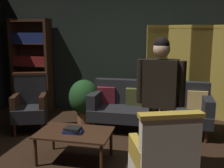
{
  "coord_description": "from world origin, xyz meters",
  "views": [
    {
      "loc": [
        0.9,
        -3.27,
        1.75
      ],
      "look_at": [
        0.0,
        0.8,
        0.95
      ],
      "focal_mm": 43.08,
      "sensor_mm": 36.0,
      "label": 1
    }
  ],
  "objects_px": {
    "potted_plant": "(84,99)",
    "armchair_wing_left": "(30,104)",
    "bookshelf": "(32,63)",
    "book_navy_cloth": "(73,131)",
    "standing_figure": "(160,93)",
    "book_black_cloth": "(73,129)",
    "velvet_couch": "(149,105)",
    "folding_screen": "(189,71)",
    "armchair_gilt_accent": "(163,161)",
    "coffee_table": "(75,135)"
  },
  "relations": [
    {
      "from": "potted_plant",
      "to": "armchair_wing_left",
      "type": "bearing_deg",
      "value": -147.47
    },
    {
      "from": "bookshelf",
      "to": "book_navy_cloth",
      "type": "xyz_separation_m",
      "value": [
        1.79,
        -2.22,
        -0.64
      ]
    },
    {
      "from": "standing_figure",
      "to": "book_black_cloth",
      "type": "bearing_deg",
      "value": 178.76
    },
    {
      "from": "bookshelf",
      "to": "book_navy_cloth",
      "type": "distance_m",
      "value": 2.93
    },
    {
      "from": "velvet_couch",
      "to": "standing_figure",
      "type": "xyz_separation_m",
      "value": [
        0.24,
        -1.51,
        0.57
      ]
    },
    {
      "from": "folding_screen",
      "to": "bookshelf",
      "type": "height_order",
      "value": "bookshelf"
    },
    {
      "from": "velvet_couch",
      "to": "armchair_gilt_accent",
      "type": "height_order",
      "value": "armchair_gilt_accent"
    },
    {
      "from": "velvet_couch",
      "to": "book_black_cloth",
      "type": "xyz_separation_m",
      "value": [
        -0.91,
        -1.49,
        0.02
      ]
    },
    {
      "from": "folding_screen",
      "to": "armchair_gilt_accent",
      "type": "height_order",
      "value": "folding_screen"
    },
    {
      "from": "book_navy_cloth",
      "to": "book_black_cloth",
      "type": "bearing_deg",
      "value": -90.0
    },
    {
      "from": "coffee_table",
      "to": "book_navy_cloth",
      "type": "distance_m",
      "value": 0.08
    },
    {
      "from": "bookshelf",
      "to": "book_black_cloth",
      "type": "distance_m",
      "value": 2.92
    },
    {
      "from": "book_black_cloth",
      "to": "velvet_couch",
      "type": "bearing_deg",
      "value": 58.63
    },
    {
      "from": "standing_figure",
      "to": "book_navy_cloth",
      "type": "height_order",
      "value": "standing_figure"
    },
    {
      "from": "coffee_table",
      "to": "standing_figure",
      "type": "distance_m",
      "value": 1.31
    },
    {
      "from": "potted_plant",
      "to": "bookshelf",
      "type": "bearing_deg",
      "value": 154.14
    },
    {
      "from": "bookshelf",
      "to": "coffee_table",
      "type": "xyz_separation_m",
      "value": [
        1.8,
        -2.19,
        -0.71
      ]
    },
    {
      "from": "armchair_gilt_accent",
      "to": "armchair_wing_left",
      "type": "height_order",
      "value": "same"
    },
    {
      "from": "armchair_wing_left",
      "to": "potted_plant",
      "type": "bearing_deg",
      "value": 32.53
    },
    {
      "from": "standing_figure",
      "to": "armchair_wing_left",
      "type": "bearing_deg",
      "value": 156.45
    },
    {
      "from": "velvet_couch",
      "to": "book_navy_cloth",
      "type": "xyz_separation_m",
      "value": [
        -0.91,
        -1.49,
        -0.02
      ]
    },
    {
      "from": "armchair_wing_left",
      "to": "velvet_couch",
      "type": "bearing_deg",
      "value": 13.43
    },
    {
      "from": "standing_figure",
      "to": "book_black_cloth",
      "type": "xyz_separation_m",
      "value": [
        -1.14,
        0.02,
        -0.55
      ]
    },
    {
      "from": "bookshelf",
      "to": "armchair_gilt_accent",
      "type": "relative_size",
      "value": 1.97
    },
    {
      "from": "book_black_cloth",
      "to": "bookshelf",
      "type": "bearing_deg",
      "value": 128.87
    },
    {
      "from": "armchair_wing_left",
      "to": "standing_figure",
      "type": "xyz_separation_m",
      "value": [
        2.32,
        -1.01,
        0.54
      ]
    },
    {
      "from": "velvet_couch",
      "to": "standing_figure",
      "type": "bearing_deg",
      "value": -81.12
    },
    {
      "from": "folding_screen",
      "to": "coffee_table",
      "type": "bearing_deg",
      "value": -125.09
    },
    {
      "from": "folding_screen",
      "to": "potted_plant",
      "type": "relative_size",
      "value": 2.18
    },
    {
      "from": "potted_plant",
      "to": "book_black_cloth",
      "type": "bearing_deg",
      "value": -77.24
    },
    {
      "from": "velvet_couch",
      "to": "potted_plant",
      "type": "xyz_separation_m",
      "value": [
        -1.25,
        0.04,
        0.05
      ]
    },
    {
      "from": "armchair_gilt_accent",
      "to": "book_navy_cloth",
      "type": "bearing_deg",
      "value": 149.69
    },
    {
      "from": "bookshelf",
      "to": "armchair_wing_left",
      "type": "relative_size",
      "value": 1.97
    },
    {
      "from": "velvet_couch",
      "to": "armchair_gilt_accent",
      "type": "xyz_separation_m",
      "value": [
        0.31,
        -2.2,
        0.03
      ]
    },
    {
      "from": "coffee_table",
      "to": "armchair_wing_left",
      "type": "relative_size",
      "value": 0.96
    },
    {
      "from": "bookshelf",
      "to": "potted_plant",
      "type": "relative_size",
      "value": 2.35
    },
    {
      "from": "potted_plant",
      "to": "book_black_cloth",
      "type": "relative_size",
      "value": 4.18
    },
    {
      "from": "armchair_gilt_accent",
      "to": "standing_figure",
      "type": "height_order",
      "value": "standing_figure"
    },
    {
      "from": "velvet_couch",
      "to": "coffee_table",
      "type": "distance_m",
      "value": 1.71
    },
    {
      "from": "bookshelf",
      "to": "standing_figure",
      "type": "bearing_deg",
      "value": -37.45
    },
    {
      "from": "coffee_table",
      "to": "armchair_gilt_accent",
      "type": "bearing_deg",
      "value": -31.83
    },
    {
      "from": "folding_screen",
      "to": "standing_figure",
      "type": "xyz_separation_m",
      "value": [
        -0.47,
        -2.35,
        0.04
      ]
    },
    {
      "from": "armchair_gilt_accent",
      "to": "armchair_wing_left",
      "type": "xyz_separation_m",
      "value": [
        -2.4,
        1.7,
        0.0
      ]
    },
    {
      "from": "bookshelf",
      "to": "velvet_couch",
      "type": "height_order",
      "value": "bookshelf"
    },
    {
      "from": "armchair_gilt_accent",
      "to": "armchair_wing_left",
      "type": "bearing_deg",
      "value": 144.67
    },
    {
      "from": "velvet_couch",
      "to": "book_black_cloth",
      "type": "relative_size",
      "value": 10.15
    },
    {
      "from": "armchair_wing_left",
      "to": "potted_plant",
      "type": "xyz_separation_m",
      "value": [
        0.84,
        0.53,
        0.01
      ]
    },
    {
      "from": "armchair_gilt_accent",
      "to": "standing_figure",
      "type": "bearing_deg",
      "value": 96.28
    },
    {
      "from": "book_navy_cloth",
      "to": "book_black_cloth",
      "type": "relative_size",
      "value": 1.21
    },
    {
      "from": "bookshelf",
      "to": "book_black_cloth",
      "type": "bearing_deg",
      "value": -51.13
    }
  ]
}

